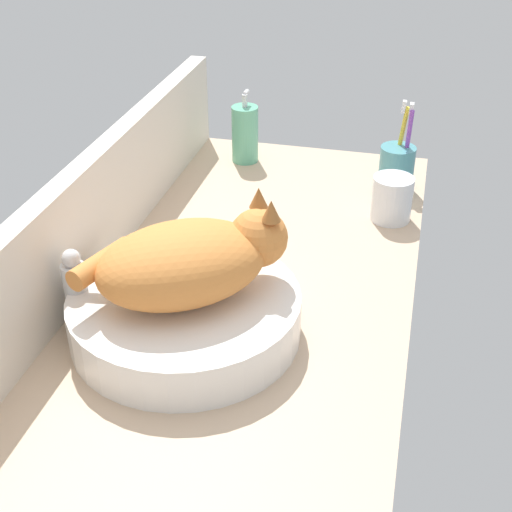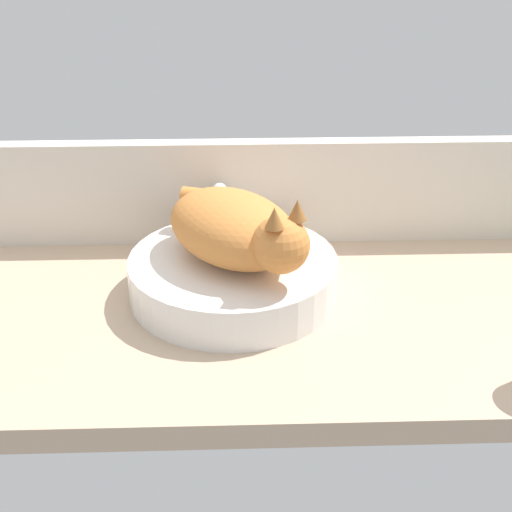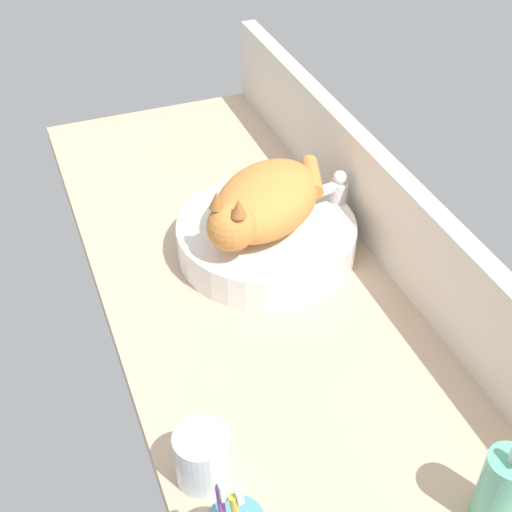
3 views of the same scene
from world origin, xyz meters
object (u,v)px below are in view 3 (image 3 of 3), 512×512
object	(u,v)px
soap_dispenser	(501,489)
faucet	(333,200)
water_glass	(202,459)
sink_basin	(266,238)
cat	(263,203)

from	to	relation	value
soap_dispenser	faucet	bearing A→B (deg)	173.26
soap_dispenser	water_glass	xyz separation A→B (cm)	(-19.95, -34.24, -2.63)
sink_basin	faucet	size ratio (longest dim) A/B	2.54
cat	water_glass	xyz separation A→B (cm)	(42.66, -25.88, -8.84)
faucet	sink_basin	bearing A→B (deg)	-82.20
faucet	water_glass	size ratio (longest dim) A/B	1.55
cat	soap_dispenser	world-z (taller)	cat
sink_basin	cat	world-z (taller)	cat
cat	soap_dispenser	bearing A→B (deg)	7.60
sink_basin	cat	xyz separation A→B (cm)	(0.89, -1.04, 9.21)
cat	water_glass	bearing A→B (deg)	-31.25
water_glass	faucet	bearing A→B (deg)	137.38
soap_dispenser	water_glass	size ratio (longest dim) A/B	1.82
sink_basin	faucet	xyz separation A→B (cm)	(-2.06, 15.06, 3.86)
sink_basin	water_glass	bearing A→B (deg)	-31.72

